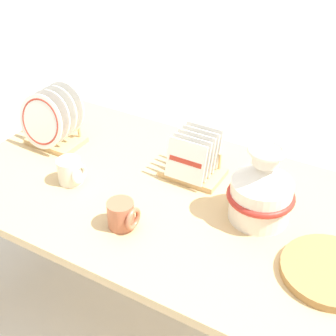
% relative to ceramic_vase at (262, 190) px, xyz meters
% --- Properties ---
extents(ground_plane, '(14.00, 14.00, 0.00)m').
position_rel_ceramic_vase_xyz_m(ground_plane, '(-0.32, -0.04, -0.78)').
color(ground_plane, beige).
extents(display_table, '(1.55, 0.87, 0.67)m').
position_rel_ceramic_vase_xyz_m(display_table, '(-0.32, -0.04, -0.18)').
color(display_table, tan).
rests_on(display_table, ground_plane).
extents(ceramic_vase, '(0.22, 0.22, 0.27)m').
position_rel_ceramic_vase_xyz_m(ceramic_vase, '(0.00, 0.00, 0.00)').
color(ceramic_vase, white).
rests_on(ceramic_vase, display_table).
extents(dish_rack_round_plates, '(0.22, 0.19, 0.24)m').
position_rel_ceramic_vase_xyz_m(dish_rack_round_plates, '(-0.90, 0.02, -0.02)').
color(dish_rack_round_plates, tan).
rests_on(dish_rack_round_plates, display_table).
extents(dish_rack_square_plates, '(0.22, 0.17, 0.17)m').
position_rel_ceramic_vase_xyz_m(dish_rack_square_plates, '(-0.30, 0.11, -0.06)').
color(dish_rack_square_plates, tan).
rests_on(dish_rack_square_plates, display_table).
extents(wicker_charger_stack, '(0.28, 0.28, 0.03)m').
position_rel_ceramic_vase_xyz_m(wicker_charger_stack, '(0.27, -0.14, -0.10)').
color(wicker_charger_stack, '#AD7F47').
rests_on(wicker_charger_stack, display_table).
extents(mug_cream_glaze, '(0.10, 0.09, 0.09)m').
position_rel_ceramic_vase_xyz_m(mug_cream_glaze, '(-0.66, -0.15, -0.07)').
color(mug_cream_glaze, silver).
rests_on(mug_cream_glaze, display_table).
extents(mug_terracotta_glaze, '(0.10, 0.09, 0.09)m').
position_rel_ceramic_vase_xyz_m(mug_terracotta_glaze, '(-0.37, -0.26, -0.07)').
color(mug_terracotta_glaze, '#B76647').
rests_on(mug_terracotta_glaze, display_table).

